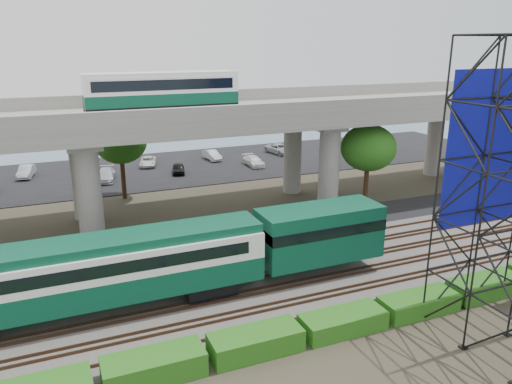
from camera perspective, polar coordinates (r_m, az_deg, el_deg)
name	(u,v)px	position (r m, az deg, el deg)	size (l,w,h in m)	color
ground	(289,297)	(30.62, 3.83, -11.93)	(140.00, 140.00, 0.00)	#474233
ballast_bed	(275,282)	(32.16, 2.21, -10.21)	(90.00, 12.00, 0.20)	slate
service_road	(230,236)	(39.35, -3.04, -5.08)	(90.00, 5.00, 0.08)	black
parking_lot	(163,169)	(60.97, -10.61, 2.63)	(90.00, 18.00, 0.08)	black
harbor_water	(132,138)	(82.15, -14.00, 6.05)	(140.00, 40.00, 0.03)	slate
rail_tracks	(275,279)	(32.08, 2.22, -9.92)	(90.00, 9.52, 0.16)	#472D1E
commuter_train	(132,265)	(28.68, -14.02, -8.07)	(29.30, 3.06, 4.30)	black
overpass	(203,123)	(42.16, -6.12, 7.88)	(80.00, 12.00, 12.40)	#9E9B93
hedge_strip	(343,321)	(27.57, 9.91, -14.34)	(34.60, 1.80, 1.20)	#1C5613
trees	(151,158)	(41.78, -11.88, 3.84)	(40.94, 16.94, 7.69)	#382314
suv	(116,248)	(36.75, -15.76, -6.23)	(2.09, 4.52, 1.26)	black
parked_cars	(171,163)	(60.75, -9.66, 3.27)	(36.96, 9.87, 1.31)	silver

